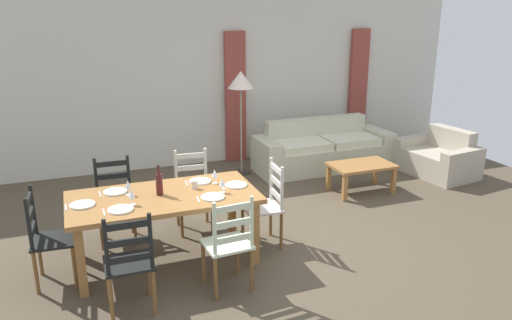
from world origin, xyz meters
name	(u,v)px	position (x,y,z in m)	size (l,w,h in m)	color
ground_plane	(273,242)	(0.00, 0.00, -0.01)	(9.60, 9.60, 0.02)	brown
wall_far	(197,84)	(0.00, 3.30, 1.35)	(9.60, 0.16, 2.70)	beige
curtain_panel_left	(235,98)	(0.62, 3.16, 1.10)	(0.35, 0.08, 2.20)	brown
curtain_panel_right	(358,90)	(3.02, 3.16, 1.10)	(0.35, 0.08, 2.20)	brown
dining_table	(164,203)	(-1.23, -0.02, 0.66)	(1.90, 0.96, 0.75)	#9E6A36
dining_chair_near_left	(129,263)	(-1.68, -0.81, 0.48)	(0.43, 0.41, 0.96)	black
dining_chair_near_right	(229,243)	(-0.77, -0.77, 0.48)	(0.45, 0.43, 0.96)	beige
dining_chair_far_left	(115,200)	(-1.65, 0.71, 0.48)	(0.43, 0.41, 0.96)	black
dining_chair_far_right	(193,191)	(-0.75, 0.70, 0.48)	(0.45, 0.43, 0.96)	beige
dining_chair_head_west	(48,238)	(-2.35, -0.04, 0.48)	(0.42, 0.44, 0.96)	black
dining_chair_head_east	(266,204)	(-0.09, -0.01, 0.48)	(0.43, 0.45, 0.96)	silver
dinner_plate_near_left	(121,209)	(-1.68, -0.27, 0.76)	(0.24, 0.24, 0.02)	white
fork_near_left	(104,212)	(-1.83, -0.27, 0.75)	(0.02, 0.17, 0.01)	silver
dinner_plate_near_right	(213,197)	(-0.78, -0.27, 0.76)	(0.24, 0.24, 0.02)	white
fork_near_right	(198,200)	(-0.93, -0.27, 0.75)	(0.02, 0.17, 0.01)	silver
dinner_plate_far_left	(115,192)	(-1.68, 0.23, 0.76)	(0.24, 0.24, 0.02)	white
fork_far_left	(100,194)	(-1.83, 0.23, 0.75)	(0.02, 0.17, 0.01)	silver
dinner_plate_far_right	(200,181)	(-0.78, 0.23, 0.76)	(0.24, 0.24, 0.02)	white
fork_far_right	(187,183)	(-0.93, 0.23, 0.75)	(0.02, 0.17, 0.01)	silver
dinner_plate_head_west	(82,205)	(-2.01, -0.02, 0.76)	(0.24, 0.24, 0.02)	white
fork_head_west	(66,207)	(-2.16, -0.02, 0.75)	(0.02, 0.17, 0.01)	silver
dinner_plate_head_east	(236,185)	(-0.45, -0.02, 0.76)	(0.24, 0.24, 0.02)	white
fork_head_east	(223,187)	(-0.60, -0.02, 0.75)	(0.02, 0.17, 0.01)	silver
wine_bottle	(159,184)	(-1.26, 0.00, 0.87)	(0.07, 0.07, 0.32)	#471919
wine_glass_near_left	(132,194)	(-1.55, -0.18, 0.86)	(0.06, 0.06, 0.16)	white
wine_glass_near_right	(222,182)	(-0.64, -0.17, 0.86)	(0.06, 0.06, 0.16)	white
wine_glass_far_left	(128,185)	(-1.55, 0.10, 0.86)	(0.06, 0.06, 0.16)	white
wine_glass_far_right	(215,174)	(-0.64, 0.13, 0.86)	(0.06, 0.06, 0.16)	white
coffee_cup_primary	(194,185)	(-0.88, 0.05, 0.80)	(0.07, 0.07, 0.09)	beige
couch	(322,150)	(1.82, 2.26, 0.29)	(2.29, 0.82, 0.80)	beige
coffee_table	(361,168)	(1.81, 1.04, 0.36)	(0.90, 0.56, 0.42)	#9E6A36
armchair_upholstered	(440,159)	(3.44, 1.30, 0.25)	(0.95, 1.26, 0.72)	#B2A893
standing_lamp	(241,86)	(0.47, 2.44, 1.41)	(0.40, 0.40, 1.64)	#332D28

